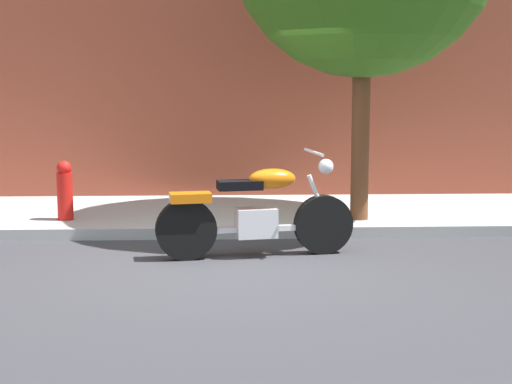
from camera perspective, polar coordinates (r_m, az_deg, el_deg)
The scene contains 4 objects.
ground_plane at distance 8.19m, azimuth -1.99°, elevation -5.32°, with size 60.00×60.00×0.00m, color #38383D.
sidewalk at distance 10.73m, azimuth -2.07°, elevation -1.68°, with size 18.08×2.70×0.14m, color #AFAFAF.
motorcycle at distance 8.42m, azimuth -0.02°, elevation -1.67°, with size 2.19×0.72×1.16m.
fire_hydrant at distance 10.19m, azimuth -13.94°, elevation -0.25°, with size 0.20×0.20×0.91m.
Camera 1 is at (-0.03, -7.96, 1.93)m, focal length 54.10 mm.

